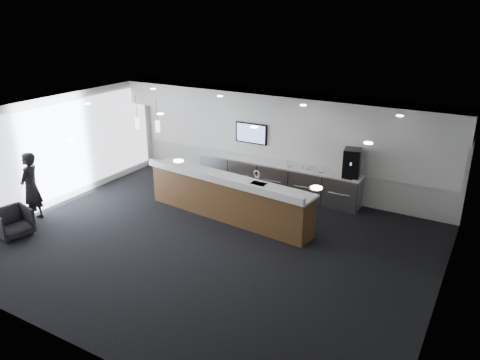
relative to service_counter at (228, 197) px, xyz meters
The scene contains 23 objects.
ground 1.63m from the service_counter, 76.33° to the right, with size 10.00×10.00×0.00m, color black.
ceiling 2.87m from the service_counter, 76.33° to the right, with size 10.00×8.00×0.02m, color black.
back_wall 2.70m from the service_counter, 81.83° to the left, with size 10.00×0.02×3.00m, color silver.
left_wall 4.96m from the service_counter, 162.24° to the right, with size 0.02×8.00×3.00m, color silver.
right_wall 5.64m from the service_counter, 15.49° to the right, with size 0.02×8.00×3.00m, color silver.
soffit_bulkhead 2.95m from the service_counter, 80.08° to the left, with size 10.00×0.90×0.70m, color white.
alcove_panel 2.71m from the service_counter, 81.73° to the left, with size 9.80×0.06×1.40m, color white.
window_blinds_wall 4.92m from the service_counter, 162.10° to the right, with size 0.04×7.36×2.55m, color silver.
back_credenza 2.19m from the service_counter, 80.48° to the left, with size 5.06×0.66×0.95m.
wall_tv 2.72m from the service_counter, 104.78° to the left, with size 1.05×0.08×0.62m.
pendant_left 2.73m from the service_counter, 161.42° to the right, with size 0.12×0.12×0.30m, color beige.
pendant_right 3.28m from the service_counter, 165.95° to the right, with size 0.12×0.12×0.30m, color beige.
ceiling_can_lights 2.84m from the service_counter, 76.33° to the right, with size 7.00×5.00×0.02m, color white, non-canonical shape.
service_counter is the anchor object (origin of this frame).
coffee_machine 3.43m from the service_counter, 40.01° to the left, with size 0.52×0.60×0.76m.
info_sign_left 2.24m from the service_counter, 68.63° to the left, with size 0.15×0.02×0.21m, color white.
info_sign_right 2.73m from the service_counter, 49.11° to the left, with size 0.16×0.02×0.21m, color white.
armchair 5.26m from the service_counter, 138.57° to the right, with size 0.75×0.77×0.70m, color black.
lounge_guest 5.01m from the service_counter, 148.00° to the right, with size 0.67×0.44×1.84m, color black.
cup_0 2.65m from the service_counter, 53.00° to the left, with size 0.10×0.10×0.10m, color white.
cup_1 2.57m from the service_counter, 55.52° to the left, with size 0.10×0.10×0.10m, color white.
cup_2 2.50m from the service_counter, 58.21° to the left, with size 0.10×0.10×0.10m, color white.
cup_3 2.43m from the service_counter, 61.07° to the left, with size 0.10×0.10×0.10m, color white.
Camera 1 is at (5.53, -8.05, 5.27)m, focal length 35.00 mm.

